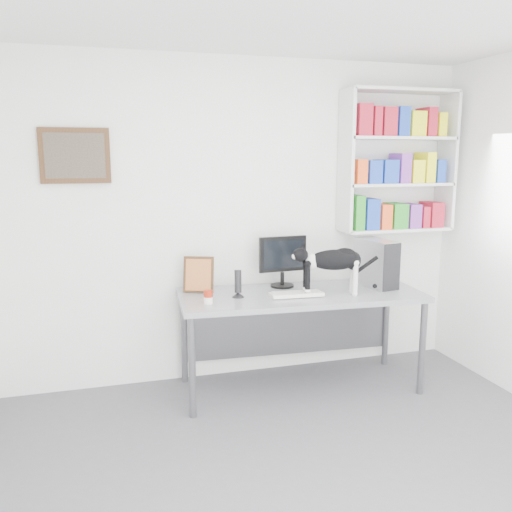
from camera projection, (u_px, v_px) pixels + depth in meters
name	position (u px, v px, depth m)	size (l,w,h in m)	color
room	(339.00, 267.00, 2.71)	(4.01, 4.01, 2.70)	#58595D
bookshelf	(398.00, 161.00, 4.75)	(1.03, 0.28, 1.24)	silver
wall_art	(75.00, 156.00, 4.12)	(0.52, 0.04, 0.42)	#482C17
desk	(300.00, 341.00, 4.44)	(1.95, 0.76, 0.81)	gray
monitor	(282.00, 261.00, 4.52)	(0.41, 0.20, 0.44)	black
keyboard	(296.00, 294.00, 4.26)	(0.41, 0.16, 0.03)	white
pc_tower	(376.00, 263.00, 4.55)	(0.18, 0.40, 0.40)	#A4A4A8
speaker	(238.00, 283.00, 4.21)	(0.10, 0.10, 0.23)	black
leaning_print	(199.00, 274.00, 4.35)	(0.24, 0.10, 0.30)	#482C17
soup_can	(208.00, 297.00, 4.03)	(0.07, 0.07, 0.10)	#A1200D
cat	(332.00, 271.00, 4.26)	(0.62, 0.17, 0.38)	black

